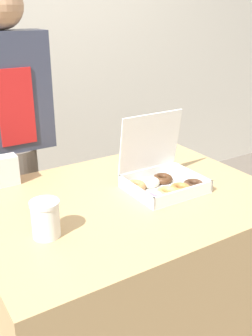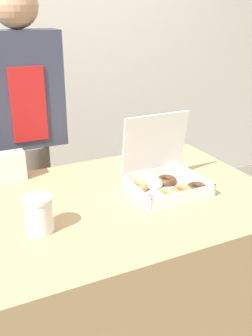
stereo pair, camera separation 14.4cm
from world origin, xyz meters
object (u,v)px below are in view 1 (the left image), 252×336
Objects in this scene: donut_box at (161,179)px; coffee_cup at (46,219)px; napkin_holder at (1,171)px; person_customer at (14,137)px.

coffee_cup is (-0.52, -0.08, 0.02)m from donut_box.
person_customer reaches higher than napkin_holder.
napkin_holder is 0.08× the size of person_customer.
person_customer reaches higher than coffee_cup.
coffee_cup and napkin_holder have the same top height.
donut_box is at bearing -59.87° from person_customer.
donut_box reaches higher than napkin_holder.
person_customer is at bearing 62.60° from napkin_holder.
coffee_cup is 0.75m from person_customer.
donut_box is at bearing -35.44° from napkin_holder.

